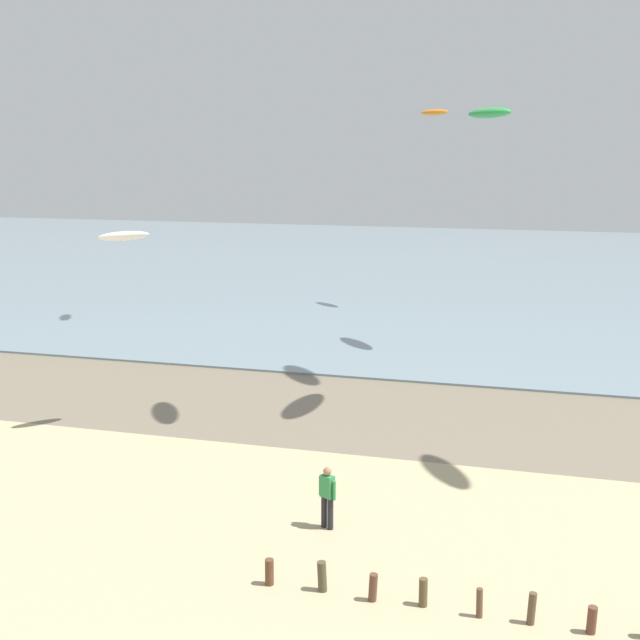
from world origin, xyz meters
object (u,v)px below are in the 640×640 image
person_by_waterline (327,496)px  kite_aloft_9 (489,113)px  kite_aloft_0 (124,236)px  kite_aloft_5 (434,112)px

person_by_waterline → kite_aloft_9: size_ratio=0.56×
kite_aloft_0 → kite_aloft_9: (11.11, 15.14, 4.58)m
person_by_waterline → kite_aloft_5: (-1.44, 30.77, 11.11)m
kite_aloft_9 → kite_aloft_5: bearing=160.2°
person_by_waterline → kite_aloft_0: kite_aloft_0 is taller
person_by_waterline → kite_aloft_0: 12.00m
kite_aloft_5 → kite_aloft_9: size_ratio=0.72×
kite_aloft_0 → kite_aloft_5: bearing=-153.9°
person_by_waterline → kite_aloft_5: 32.75m
kite_aloft_5 → kite_aloft_9: (3.87, -9.96, -0.47)m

